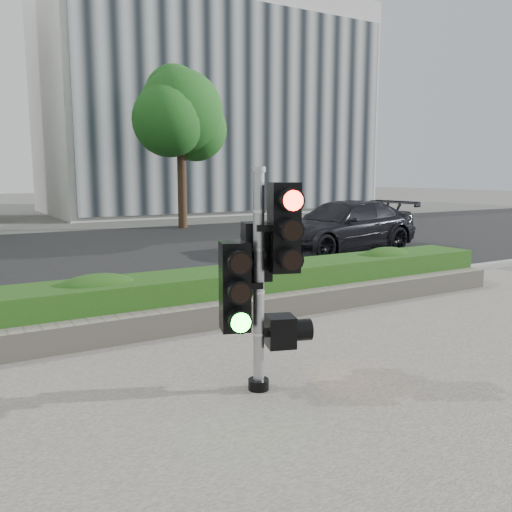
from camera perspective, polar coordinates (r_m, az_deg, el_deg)
name	(u,v)px	position (r m, az deg, el deg)	size (l,w,h in m)	color
ground	(267,374)	(6.18, 1.15, -12.34)	(120.00, 120.00, 0.00)	#51514C
sidewalk	(448,482)	(4.45, 19.56, -21.53)	(16.00, 11.00, 0.03)	#9E9389
road	(73,256)	(15.37, -18.73, 0.00)	(60.00, 13.00, 0.02)	black
curb	(165,309)	(8.88, -9.59, -5.49)	(60.00, 0.25, 0.12)	gray
stone_wall	(196,318)	(7.72, -6.29, -6.50)	(12.00, 0.32, 0.34)	gray
hedge	(179,297)	(8.26, -8.16, -4.31)	(12.00, 1.00, 0.68)	#367524
building_right	(205,108)	(33.25, -5.43, 15.22)	(18.00, 10.00, 12.00)	#B7B7B2
tree_right	(180,115)	(22.28, -8.04, 14.47)	(4.10, 3.58, 6.53)	black
traffic_signal	(261,269)	(5.39, 0.52, -1.37)	(0.83, 0.68, 2.25)	black
car_dark	(342,226)	(15.46, 9.08, 3.09)	(1.99, 4.89, 1.42)	black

